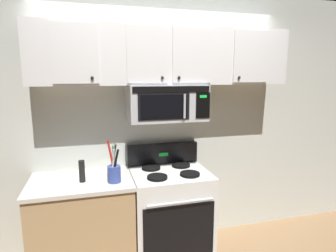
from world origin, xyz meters
The scene contains 8 objects.
back_wall centered at (0.00, 0.79, 1.35)m, with size 5.20×0.10×2.70m, color silver.
stove_range centered at (0.00, 0.42, 0.47)m, with size 0.76×0.69×1.12m.
over_range_microwave centered at (0.00, 0.54, 1.58)m, with size 0.76×0.43×0.35m.
upper_cabinets centered at (0.00, 0.57, 2.02)m, with size 2.50×0.36×0.55m.
counter_segment centered at (-0.84, 0.43, 0.45)m, with size 0.93×0.65×0.90m.
utensil_crock_blue centered at (-0.55, 0.30, 1.00)m, with size 0.12×0.12×0.39m.
salt_shaker centered at (-0.52, 0.63, 0.96)m, with size 0.05×0.05×0.12m.
pepper_mill centered at (-0.83, 0.38, 1.00)m, with size 0.05×0.05×0.20m, color black.
Camera 1 is at (-0.71, -2.14, 1.84)m, focal length 30.15 mm.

